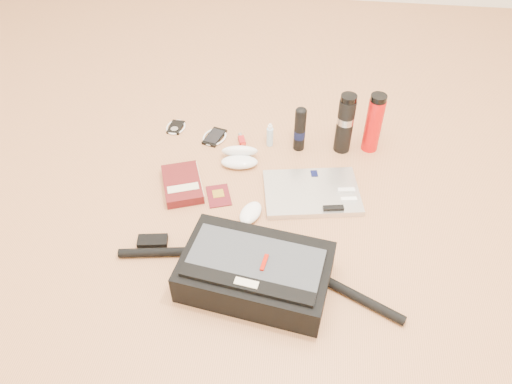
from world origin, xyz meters
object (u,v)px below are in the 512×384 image
messenger_bag (255,271)px  thermos_red (374,123)px  laptop (312,193)px  book (183,184)px  thermos_black (345,123)px

messenger_bag → thermos_red: bearing=71.0°
laptop → book: size_ratio=1.58×
laptop → book: bearing=172.4°
book → thermos_black: 0.72m
messenger_bag → thermos_black: (0.29, 0.74, 0.08)m
messenger_bag → thermos_red: 0.87m
laptop → thermos_black: 0.35m
laptop → thermos_red: (0.23, 0.32, 0.12)m
thermos_red → laptop: bearing=-125.9°
laptop → thermos_red: thermos_red is taller
laptop → thermos_black: bearing=59.1°
laptop → thermos_red: bearing=44.0°
book → thermos_black: bearing=7.0°
messenger_bag → laptop: size_ratio=2.40×
messenger_bag → thermos_red: thermos_red is taller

